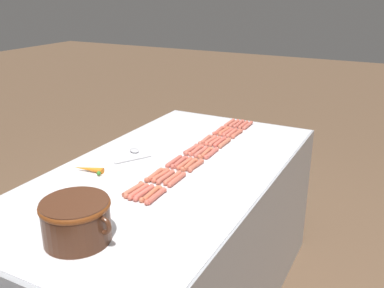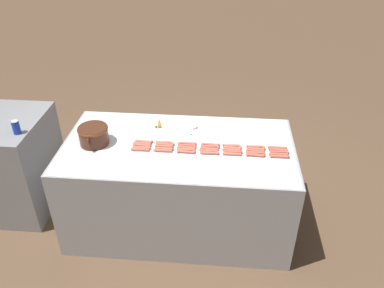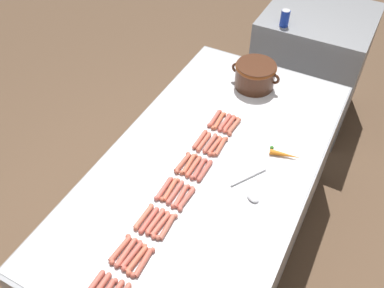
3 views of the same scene
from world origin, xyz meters
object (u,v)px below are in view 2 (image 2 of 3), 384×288
object	(u,v)px
hot_dog_7	(279,154)
hot_dog_26	(165,144)
hot_dog_13	(142,148)
hot_dog_21	(278,150)
hot_dog_33	(165,142)
hot_dog_12	(164,149)
hot_dog_27	(142,143)
hot_dog_16	(232,150)
hot_dog_29	(256,147)
hot_dog_2	(232,154)
soda_can	(16,127)
hot_dog_4	(186,152)
hot_dog_9	(233,152)
hot_dog_14	(279,152)
hot_dog_22	(256,149)
hot_dog_11	(186,150)
hot_dog_0	(280,156)
hot_dog_18	(187,148)
hot_dog_15	(255,151)
hot_dog_28	(277,148)
hot_dog_34	(144,141)
hot_dog_8	(256,153)
hot_dog_17	(209,149)
hot_dog_25	(187,146)
hot_dog_32	(187,143)
serving_spoon	(191,128)
carrot	(159,123)
hot_dog_23	(232,148)
hot_dog_1	(256,155)
hot_dog_20	(142,145)
hot_dog_3	(210,153)
bean_pot	(93,134)
hot_dog_19	(164,146)
hot_dog_31	(210,145)
hot_dog_24	(210,147)
hot_dog_6	(140,150)
hot_dog_5	(163,151)
hot_dog_10	(209,151)

from	to	relation	value
hot_dog_7	hot_dog_26	bearing A→B (deg)	85.99
hot_dog_13	hot_dog_21	distance (m)	1.18
hot_dog_33	hot_dog_12	bearing A→B (deg)	-173.71
hot_dog_13	hot_dog_27	xyz separation A→B (m)	(0.07, 0.01, 0.00)
hot_dog_16	hot_dog_29	world-z (taller)	same
hot_dog_2	soda_can	xyz separation A→B (m)	(0.04, 1.89, 0.14)
hot_dog_4	hot_dog_9	xyz separation A→B (m)	(0.03, -0.40, 0.00)
hot_dog_12	hot_dog_14	distance (m)	0.99
hot_dog_14	hot_dog_22	distance (m)	0.20
hot_dog_11	hot_dog_26	xyz separation A→B (m)	(0.06, 0.19, 0.00)
hot_dog_11	hot_dog_29	distance (m)	0.61
hot_dog_29	hot_dog_0	bearing A→B (deg)	-123.81
hot_dog_12	hot_dog_33	size ratio (longest dim) A/B	1.00
hot_dog_11	hot_dog_18	size ratio (longest dim) A/B	1.00
hot_dog_15	hot_dog_28	bearing A→B (deg)	-71.06
hot_dog_27	hot_dog_34	size ratio (longest dim) A/B	1.00
hot_dog_9	hot_dog_14	xyz separation A→B (m)	(0.03, -0.40, 0.00)
hot_dog_8	hot_dog_17	bearing A→B (deg)	85.94
hot_dog_7	hot_dog_16	world-z (taller)	same
hot_dog_25	hot_dog_32	world-z (taller)	same
hot_dog_7	serving_spoon	xyz separation A→B (m)	(0.37, 0.78, -0.00)
carrot	hot_dog_32	bearing A→B (deg)	-137.61
hot_dog_0	serving_spoon	bearing A→B (deg)	63.07
hot_dog_2	hot_dog_14	size ratio (longest dim) A/B	1.00
hot_dog_14	hot_dog_23	world-z (taller)	same
hot_dog_21	carrot	xyz separation A→B (m)	(0.37, 1.10, 0.00)
hot_dog_1	hot_dog_20	xyz separation A→B (m)	(0.07, 0.98, 0.00)
hot_dog_3	hot_dog_0	bearing A→B (deg)	-90.10
hot_dog_7	hot_dog_20	world-z (taller)	same
bean_pot	hot_dog_19	bearing A→B (deg)	-91.46
hot_dog_8	hot_dog_17	world-z (taller)	same
hot_dog_0	hot_dog_26	distance (m)	0.99
hot_dog_12	hot_dog_31	bearing A→B (deg)	-75.68
bean_pot	soda_can	xyz separation A→B (m)	(-0.04, 0.67, 0.06)
hot_dog_8	hot_dog_26	size ratio (longest dim) A/B	1.00
hot_dog_24	soda_can	world-z (taller)	soda_can
hot_dog_11	hot_dog_9	bearing A→B (deg)	-89.95
serving_spoon	hot_dog_6	bearing A→B (deg)	134.86
hot_dog_14	hot_dog_17	distance (m)	0.60
hot_dog_5	hot_dog_19	world-z (taller)	same
hot_dog_23	soda_can	distance (m)	1.89
hot_dog_27	hot_dog_31	size ratio (longest dim) A/B	1.00
hot_dog_0	hot_dog_22	xyz separation A→B (m)	(0.10, 0.19, 0.00)
hot_dog_8	hot_dog_13	distance (m)	0.98
hot_dog_5	serving_spoon	size ratio (longest dim) A/B	0.67
hot_dog_9	hot_dog_32	bearing A→B (deg)	76.46
hot_dog_17	soda_can	xyz separation A→B (m)	(-0.02, 1.69, 0.14)
hot_dog_21	serving_spoon	xyz separation A→B (m)	(0.30, 0.78, -0.00)
hot_dog_5	hot_dog_24	world-z (taller)	same
hot_dog_7	hot_dog_10	size ratio (longest dim) A/B	1.00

